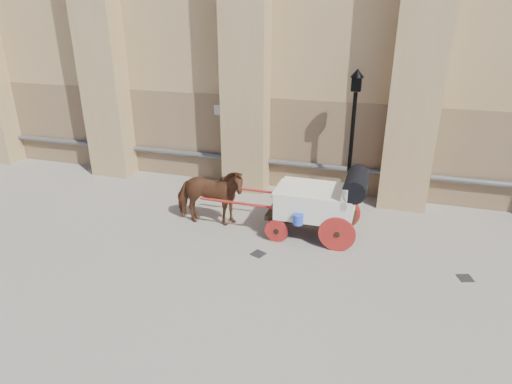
% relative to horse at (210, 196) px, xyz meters
% --- Properties ---
extents(ground, '(90.00, 90.00, 0.00)m').
position_rel_horse_xyz_m(ground, '(1.19, -0.77, -0.86)').
color(ground, gray).
rests_on(ground, ground).
extents(horse, '(2.11, 1.11, 1.72)m').
position_rel_horse_xyz_m(horse, '(0.00, 0.00, 0.00)').
color(horse, brown).
rests_on(horse, ground).
extents(carriage, '(4.39, 1.56, 1.91)m').
position_rel_horse_xyz_m(carriage, '(3.08, 0.18, 0.17)').
color(carriage, black).
rests_on(carriage, ground).
extents(street_lamp, '(0.39, 0.39, 4.13)m').
position_rel_horse_xyz_m(street_lamp, '(3.57, 2.39, 1.35)').
color(street_lamp, black).
rests_on(street_lamp, ground).
extents(drain_grate_near, '(0.42, 0.42, 0.01)m').
position_rel_horse_xyz_m(drain_grate_near, '(1.75, -1.20, -0.85)').
color(drain_grate_near, black).
rests_on(drain_grate_near, ground).
extents(drain_grate_far, '(0.40, 0.40, 0.01)m').
position_rel_horse_xyz_m(drain_grate_far, '(6.63, -0.89, -0.85)').
color(drain_grate_far, black).
rests_on(drain_grate_far, ground).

